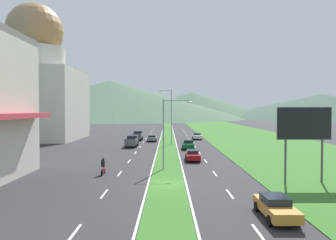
# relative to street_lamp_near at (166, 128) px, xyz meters

# --- Properties ---
(ground_plane) EXTENTS (600.00, 600.00, 0.00)m
(ground_plane) POSITION_rel_street_lamp_near_xyz_m (0.01, -7.21, -4.74)
(ground_plane) COLOR #2D2D30
(grass_median) EXTENTS (3.20, 240.00, 0.06)m
(grass_median) POSITION_rel_street_lamp_near_xyz_m (0.01, 52.79, -4.71)
(grass_median) COLOR #387028
(grass_median) RESTS_ON ground_plane
(grass_verge_right) EXTENTS (24.00, 240.00, 0.06)m
(grass_verge_right) POSITION_rel_street_lamp_near_xyz_m (20.61, 52.79, -4.71)
(grass_verge_right) COLOR #387028
(grass_verge_right) RESTS_ON ground_plane
(lane_dash_left_1) EXTENTS (0.16, 2.80, 0.01)m
(lane_dash_left_1) POSITION_rel_street_lamp_near_xyz_m (-5.09, -18.89, -4.73)
(lane_dash_left_1) COLOR silver
(lane_dash_left_1) RESTS_ON ground_plane
(lane_dash_left_2) EXTENTS (0.16, 2.80, 0.01)m
(lane_dash_left_2) POSITION_rel_street_lamp_near_xyz_m (-5.09, -10.57, -4.73)
(lane_dash_left_2) COLOR silver
(lane_dash_left_2) RESTS_ON ground_plane
(lane_dash_left_3) EXTENTS (0.16, 2.80, 0.01)m
(lane_dash_left_3) POSITION_rel_street_lamp_near_xyz_m (-5.09, -2.25, -4.73)
(lane_dash_left_3) COLOR silver
(lane_dash_left_3) RESTS_ON ground_plane
(lane_dash_left_4) EXTENTS (0.16, 2.80, 0.01)m
(lane_dash_left_4) POSITION_rel_street_lamp_near_xyz_m (-5.09, 6.08, -4.73)
(lane_dash_left_4) COLOR silver
(lane_dash_left_4) RESTS_ON ground_plane
(lane_dash_left_5) EXTENTS (0.16, 2.80, 0.01)m
(lane_dash_left_5) POSITION_rel_street_lamp_near_xyz_m (-5.09, 14.40, -4.73)
(lane_dash_left_5) COLOR silver
(lane_dash_left_5) RESTS_ON ground_plane
(lane_dash_left_6) EXTENTS (0.16, 2.80, 0.01)m
(lane_dash_left_6) POSITION_rel_street_lamp_near_xyz_m (-5.09, 22.72, -4.73)
(lane_dash_left_6) COLOR silver
(lane_dash_left_6) RESTS_ON ground_plane
(lane_dash_left_7) EXTENTS (0.16, 2.80, 0.01)m
(lane_dash_left_7) POSITION_rel_street_lamp_near_xyz_m (-5.09, 31.04, -4.73)
(lane_dash_left_7) COLOR silver
(lane_dash_left_7) RESTS_ON ground_plane
(lane_dash_left_8) EXTENTS (0.16, 2.80, 0.01)m
(lane_dash_left_8) POSITION_rel_street_lamp_near_xyz_m (-5.09, 39.37, -4.73)
(lane_dash_left_8) COLOR silver
(lane_dash_left_8) RESTS_ON ground_plane
(lane_dash_left_9) EXTENTS (0.16, 2.80, 0.01)m
(lane_dash_left_9) POSITION_rel_street_lamp_near_xyz_m (-5.09, 47.69, -4.73)
(lane_dash_left_9) COLOR silver
(lane_dash_left_9) RESTS_ON ground_plane
(lane_dash_left_10) EXTENTS (0.16, 2.80, 0.01)m
(lane_dash_left_10) POSITION_rel_street_lamp_near_xyz_m (-5.09, 56.01, -4.73)
(lane_dash_left_10) COLOR silver
(lane_dash_left_10) RESTS_ON ground_plane
(lane_dash_left_11) EXTENTS (0.16, 2.80, 0.01)m
(lane_dash_left_11) POSITION_rel_street_lamp_near_xyz_m (-5.09, 64.33, -4.73)
(lane_dash_left_11) COLOR silver
(lane_dash_left_11) RESTS_ON ground_plane
(lane_dash_left_12) EXTENTS (0.16, 2.80, 0.01)m
(lane_dash_left_12) POSITION_rel_street_lamp_near_xyz_m (-5.09, 72.65, -4.73)
(lane_dash_left_12) COLOR silver
(lane_dash_left_12) RESTS_ON ground_plane
(lane_dash_left_13) EXTENTS (0.16, 2.80, 0.01)m
(lane_dash_left_13) POSITION_rel_street_lamp_near_xyz_m (-5.09, 80.98, -4.73)
(lane_dash_left_13) COLOR silver
(lane_dash_left_13) RESTS_ON ground_plane
(lane_dash_right_1) EXTENTS (0.16, 2.80, 0.01)m
(lane_dash_right_1) POSITION_rel_street_lamp_near_xyz_m (5.11, -18.89, -4.73)
(lane_dash_right_1) COLOR silver
(lane_dash_right_1) RESTS_ON ground_plane
(lane_dash_right_2) EXTENTS (0.16, 2.80, 0.01)m
(lane_dash_right_2) POSITION_rel_street_lamp_near_xyz_m (5.11, -10.57, -4.73)
(lane_dash_right_2) COLOR silver
(lane_dash_right_2) RESTS_ON ground_plane
(lane_dash_right_3) EXTENTS (0.16, 2.80, 0.01)m
(lane_dash_right_3) POSITION_rel_street_lamp_near_xyz_m (5.11, -2.25, -4.73)
(lane_dash_right_3) COLOR silver
(lane_dash_right_3) RESTS_ON ground_plane
(lane_dash_right_4) EXTENTS (0.16, 2.80, 0.01)m
(lane_dash_right_4) POSITION_rel_street_lamp_near_xyz_m (5.11, 6.08, -4.73)
(lane_dash_right_4) COLOR silver
(lane_dash_right_4) RESTS_ON ground_plane
(lane_dash_right_5) EXTENTS (0.16, 2.80, 0.01)m
(lane_dash_right_5) POSITION_rel_street_lamp_near_xyz_m (5.11, 14.40, -4.73)
(lane_dash_right_5) COLOR silver
(lane_dash_right_5) RESTS_ON ground_plane
(lane_dash_right_6) EXTENTS (0.16, 2.80, 0.01)m
(lane_dash_right_6) POSITION_rel_street_lamp_near_xyz_m (5.11, 22.72, -4.73)
(lane_dash_right_6) COLOR silver
(lane_dash_right_6) RESTS_ON ground_plane
(lane_dash_right_7) EXTENTS (0.16, 2.80, 0.01)m
(lane_dash_right_7) POSITION_rel_street_lamp_near_xyz_m (5.11, 31.04, -4.73)
(lane_dash_right_7) COLOR silver
(lane_dash_right_7) RESTS_ON ground_plane
(lane_dash_right_8) EXTENTS (0.16, 2.80, 0.01)m
(lane_dash_right_8) POSITION_rel_street_lamp_near_xyz_m (5.11, 39.37, -4.73)
(lane_dash_right_8) COLOR silver
(lane_dash_right_8) RESTS_ON ground_plane
(lane_dash_right_9) EXTENTS (0.16, 2.80, 0.01)m
(lane_dash_right_9) POSITION_rel_street_lamp_near_xyz_m (5.11, 47.69, -4.73)
(lane_dash_right_9) COLOR silver
(lane_dash_right_9) RESTS_ON ground_plane
(lane_dash_right_10) EXTENTS (0.16, 2.80, 0.01)m
(lane_dash_right_10) POSITION_rel_street_lamp_near_xyz_m (5.11, 56.01, -4.73)
(lane_dash_right_10) COLOR silver
(lane_dash_right_10) RESTS_ON ground_plane
(lane_dash_right_11) EXTENTS (0.16, 2.80, 0.01)m
(lane_dash_right_11) POSITION_rel_street_lamp_near_xyz_m (5.11, 64.33, -4.73)
(lane_dash_right_11) COLOR silver
(lane_dash_right_11) RESTS_ON ground_plane
(lane_dash_right_12) EXTENTS (0.16, 2.80, 0.01)m
(lane_dash_right_12) POSITION_rel_street_lamp_near_xyz_m (5.11, 72.65, -4.73)
(lane_dash_right_12) COLOR silver
(lane_dash_right_12) RESTS_ON ground_plane
(lane_dash_right_13) EXTENTS (0.16, 2.80, 0.01)m
(lane_dash_right_13) POSITION_rel_street_lamp_near_xyz_m (5.11, 80.98, -4.73)
(lane_dash_right_13) COLOR silver
(lane_dash_right_13) RESTS_ON ground_plane
(edge_line_median_left) EXTENTS (0.16, 240.00, 0.01)m
(edge_line_median_left) POSITION_rel_street_lamp_near_xyz_m (-1.74, 52.79, -4.73)
(edge_line_median_left) COLOR silver
(edge_line_median_left) RESTS_ON ground_plane
(edge_line_median_right) EXTENTS (0.16, 240.00, 0.01)m
(edge_line_median_right) POSITION_rel_street_lamp_near_xyz_m (1.76, 52.79, -4.73)
(edge_line_median_right) COLOR silver
(edge_line_median_right) RESTS_ON ground_plane
(domed_building) EXTENTS (19.86, 19.86, 31.26)m
(domed_building) POSITION_rel_street_lamp_near_xyz_m (-30.55, 37.86, 8.03)
(domed_building) COLOR beige
(domed_building) RESTS_ON ground_plane
(midrise_colored) EXTENTS (16.05, 16.05, 18.94)m
(midrise_colored) POSITION_rel_street_lamp_near_xyz_m (-34.27, 63.45, 4.74)
(midrise_colored) COLOR #B7B2A8
(midrise_colored) RESTS_ON ground_plane
(hill_far_left) EXTENTS (217.69, 217.69, 30.75)m
(hill_far_left) POSITION_rel_street_lamp_near_xyz_m (-46.96, 224.49, 10.64)
(hill_far_left) COLOR #47664C
(hill_far_left) RESTS_ON ground_plane
(hill_far_center) EXTENTS (159.91, 159.91, 23.53)m
(hill_far_center) POSITION_rel_street_lamp_near_xyz_m (22.72, 267.48, 7.03)
(hill_far_center) COLOR #47664C
(hill_far_center) RESTS_ON ground_plane
(hill_far_right) EXTENTS (197.09, 197.09, 20.71)m
(hill_far_right) POSITION_rel_street_lamp_near_xyz_m (133.57, 242.27, 5.62)
(hill_far_right) COLOR #3D5647
(hill_far_right) RESTS_ON ground_plane
(street_lamp_near) EXTENTS (3.32, 0.51, 8.04)m
(street_lamp_near) POSITION_rel_street_lamp_near_xyz_m (0.00, 0.00, 0.00)
(street_lamp_near) COLOR #99999E
(street_lamp_near) RESTS_ON ground_plane
(street_lamp_mid) EXTENTS (2.57, 0.41, 10.82)m
(street_lamp_mid) POSITION_rel_street_lamp_near_xyz_m (0.53, 26.71, 1.35)
(street_lamp_mid) COLOR #99999E
(street_lamp_mid) RESTS_ON ground_plane
(billboard_roadside) EXTENTS (5.05, 0.28, 7.09)m
(billboard_roadside) POSITION_rel_street_lamp_near_xyz_m (12.69, -6.86, 0.53)
(billboard_roadside) COLOR #4C4C51
(billboard_roadside) RESTS_ON ground_plane
(car_0) EXTENTS (1.98, 4.22, 1.36)m
(car_0) POSITION_rel_street_lamp_near_xyz_m (-3.37, 32.84, -4.02)
(car_0) COLOR slate
(car_0) RESTS_ON ground_plane
(car_1) EXTENTS (1.86, 4.47, 1.39)m
(car_1) POSITION_rel_street_lamp_near_xyz_m (6.88, -16.36, -4.01)
(car_1) COLOR #C6842D
(car_1) RESTS_ON ground_plane
(car_2) EXTENTS (1.99, 4.35, 1.61)m
(car_2) POSITION_rel_street_lamp_near_xyz_m (3.60, 19.14, -3.93)
(car_2) COLOR #0C5128
(car_2) RESTS_ON ground_plane
(car_3) EXTENTS (2.00, 4.35, 1.46)m
(car_3) POSITION_rel_street_lamp_near_xyz_m (6.81, 37.64, -3.97)
(car_3) COLOR silver
(car_3) RESTS_ON ground_plane
(car_4) EXTENTS (1.89, 4.29, 1.42)m
(car_4) POSITION_rel_street_lamp_near_xyz_m (3.42, 6.53, -4.00)
(car_4) COLOR maroon
(car_4) RESTS_ON ground_plane
(pickup_truck_0) EXTENTS (2.18, 5.40, 2.00)m
(pickup_truck_0) POSITION_rel_street_lamp_near_xyz_m (-6.65, 23.18, -3.75)
(pickup_truck_0) COLOR #515459
(pickup_truck_0) RESTS_ON ground_plane
(pickup_truck_1) EXTENTS (2.18, 5.40, 2.00)m
(pickup_truck_1) POSITION_rel_street_lamp_near_xyz_m (-6.77, 35.90, -3.75)
(pickup_truck_1) COLOR #515459
(pickup_truck_1) RESTS_ON ground_plane
(motorcycle_rider) EXTENTS (0.36, 2.00, 1.80)m
(motorcycle_rider) POSITION_rel_street_lamp_near_xyz_m (-6.73, -2.87, -3.99)
(motorcycle_rider) COLOR black
(motorcycle_rider) RESTS_ON ground_plane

